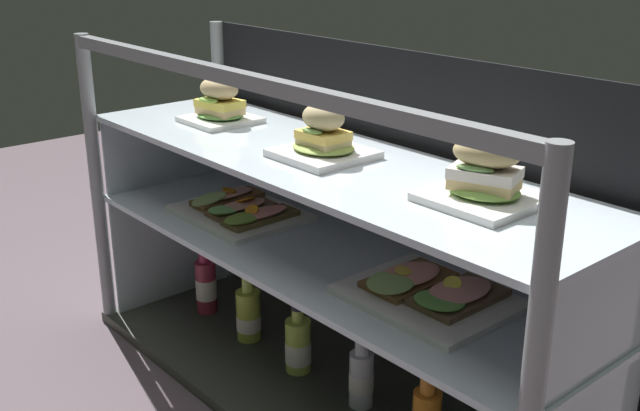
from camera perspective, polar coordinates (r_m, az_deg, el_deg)
The scene contains 16 objects.
ground_plane at distance 2.05m, azimuth 0.00°, elevation -14.48°, with size 6.00×6.00×0.02m, color #5D4F56.
case_base_deck at distance 2.04m, azimuth 0.00°, elevation -13.88°, with size 1.53×0.48×0.03m, color #33372E.
case_frame at distance 1.90m, azimuth 2.74°, elevation -0.58°, with size 1.53×0.48×0.88m.
riser_lower_tier at distance 1.94m, azimuth 0.00°, elevation -8.94°, with size 1.45×0.40×0.37m.
shelf_lower_glass at distance 1.85m, azimuth 0.00°, elevation -3.73°, with size 1.47×0.42×0.02m, color silver.
riser_upper_tier at distance 1.81m, azimuth 0.00°, elevation -0.23°, with size 1.45×0.40×0.22m.
shelf_upper_glass at distance 1.77m, azimuth 0.00°, elevation 3.42°, with size 1.47×0.42×0.02m, color silver.
plated_roll_sandwich_far_right at distance 2.10m, azimuth -7.49°, elevation 7.45°, with size 0.18×0.18×0.12m.
plated_roll_sandwich_left_of_center at distance 1.75m, azimuth 0.33°, elevation 4.99°, with size 0.20×0.20×0.13m.
plated_roll_sandwich_near_right_corner at distance 1.48m, azimuth 12.15°, elevation 1.95°, with size 0.20×0.20×0.13m.
open_sandwich_tray_center at distance 2.08m, azimuth -6.07°, elevation -0.33°, with size 0.34×0.27×0.06m.
open_sandwich_tray_near_left_corner at distance 1.63m, azimuth 8.16°, elevation -6.38°, with size 0.34×0.27×0.06m.
juice_bottle_back_left at distance 2.39m, azimuth -8.49°, elevation -5.81°, with size 0.06×0.06×0.23m.
juice_bottle_near_post at distance 2.23m, azimuth -5.35°, elevation -8.08°, with size 0.07×0.07×0.21m.
juice_bottle_front_left_end at distance 2.07m, azimuth -1.64°, elevation -10.40°, with size 0.07×0.07×0.20m.
juice_bottle_back_right at distance 1.93m, azimuth 3.10°, elevation -12.58°, with size 0.06×0.06×0.21m.
Camera 1 is at (1.28, -1.11, 1.15)m, focal length 42.95 mm.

